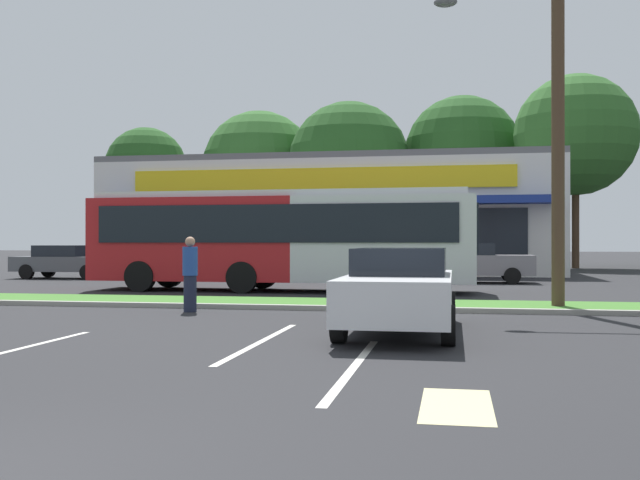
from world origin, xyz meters
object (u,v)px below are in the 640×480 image
(city_bus, at_px, (281,237))
(car_4, at_px, (400,289))
(utility_pole, at_px, (552,74))
(car_0, at_px, (472,262))
(car_2, at_px, (66,261))
(pedestrian_near_bench, at_px, (190,274))

(city_bus, relative_size, car_4, 2.65)
(utility_pole, relative_size, car_4, 2.19)
(utility_pole, xyz_separation_m, car_0, (-1.55, 11.61, -4.76))
(utility_pole, distance_m, car_0, 12.64)
(utility_pole, height_order, car_0, utility_pole)
(car_2, bearing_deg, city_bus, -29.35)
(car_0, xyz_separation_m, car_2, (-17.54, 0.11, -0.05))
(pedestrian_near_bench, bearing_deg, utility_pole, -113.45)
(car_2, relative_size, car_4, 0.96)
(city_bus, height_order, car_2, city_bus)
(car_2, xyz_separation_m, pedestrian_near_bench, (10.82, -13.49, 0.12))
(car_4, bearing_deg, car_0, 174.20)
(car_0, height_order, pedestrian_near_bench, pedestrian_near_bench)
(pedestrian_near_bench, bearing_deg, car_0, -62.20)
(car_0, distance_m, car_2, 17.54)
(city_bus, bearing_deg, car_4, -64.49)
(car_0, bearing_deg, utility_pole, -82.41)
(utility_pole, relative_size, car_0, 2.26)
(city_bus, xyz_separation_m, car_4, (4.63, -10.15, -0.99))
(utility_pole, xyz_separation_m, city_bus, (-7.84, 5.39, -3.80))
(car_2, bearing_deg, utility_pole, -31.55)
(city_bus, relative_size, car_2, 2.75)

